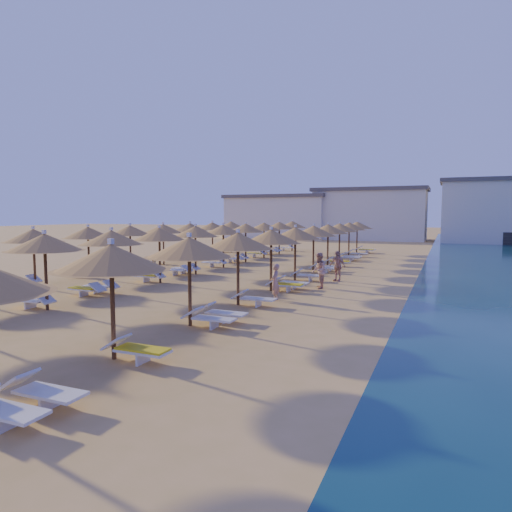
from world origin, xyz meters
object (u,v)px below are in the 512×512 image
at_px(parasol_row_west, 195,232).
at_px(parasol_row_east, 295,234).
at_px(beachgoer_b, 319,271).
at_px(beachgoer_c, 337,266).
at_px(beachgoer_a, 275,282).

bearing_deg(parasol_row_west, parasol_row_east, 0.00).
height_order(beachgoer_b, beachgoer_c, beachgoer_b).
bearing_deg(parasol_row_east, beachgoer_c, 13.72).
bearing_deg(parasol_row_west, beachgoer_c, 3.65).
height_order(parasol_row_east, parasol_row_west, same).
relative_size(beachgoer_a, beachgoer_c, 0.94).
distance_m(parasol_row_west, beachgoer_a, 9.80).
relative_size(parasol_row_east, parasol_row_west, 1.00).
xyz_separation_m(parasol_row_east, beachgoer_c, (2.27, 0.55, -1.74)).
bearing_deg(parasol_row_west, beachgoer_a, -39.16).
height_order(beachgoer_a, beachgoer_c, beachgoer_c).
height_order(parasol_row_east, beachgoer_c, parasol_row_east).
xyz_separation_m(parasol_row_west, beachgoer_c, (8.67, 0.55, -1.74)).
distance_m(beachgoer_a, beachgoer_c, 6.74).
xyz_separation_m(parasol_row_west, beachgoer_a, (7.47, -6.08, -1.79)).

